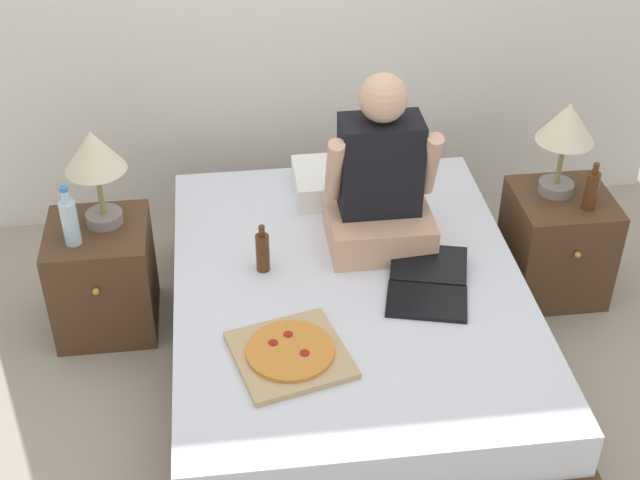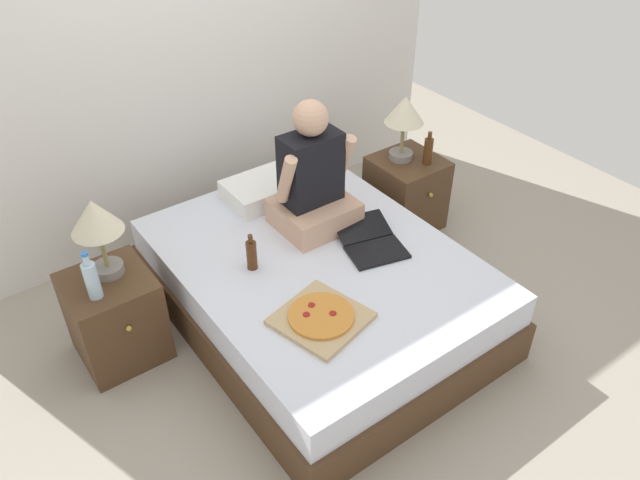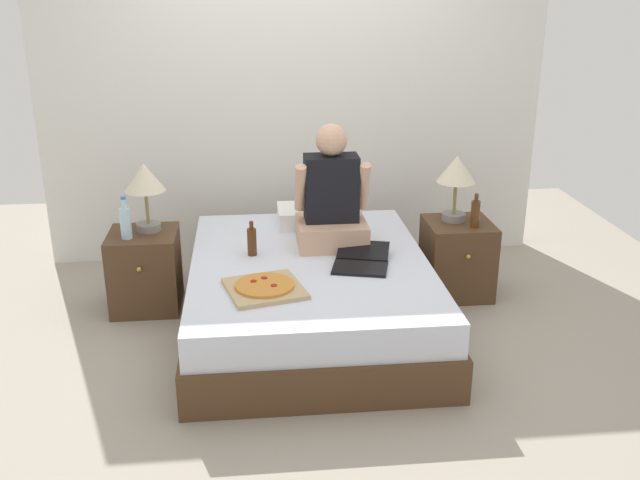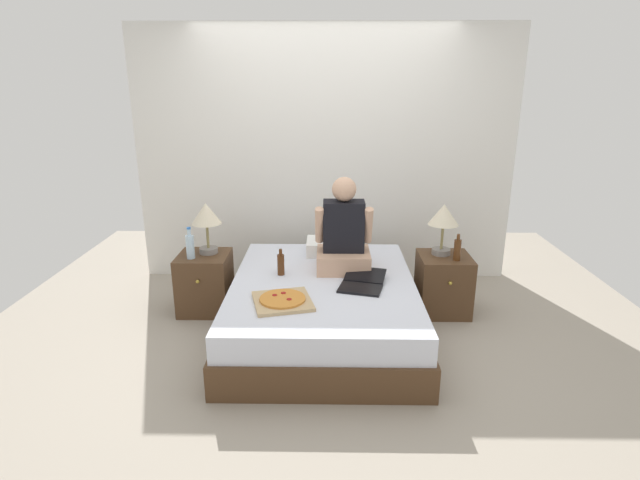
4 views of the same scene
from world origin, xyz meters
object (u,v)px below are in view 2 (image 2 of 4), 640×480
at_px(nightstand_right, 406,193).
at_px(pizza_box, 321,318).
at_px(person_seated, 313,182).
at_px(beer_bottle_on_bed, 252,254).
at_px(beer_bottle, 428,150).
at_px(water_bottle, 92,279).
at_px(nightstand_left, 115,317).
at_px(bed, 318,287).
at_px(laptop, 372,244).
at_px(lamp_on_right_nightstand, 404,114).
at_px(lamp_on_left_nightstand, 96,222).

xyz_separation_m(nightstand_right, pizza_box, (-1.34, -0.83, 0.21)).
distance_m(nightstand_right, pizza_box, 1.59).
relative_size(person_seated, pizza_box, 1.60).
height_order(nightstand_right, beer_bottle_on_bed, beer_bottle_on_bed).
height_order(beer_bottle, person_seated, person_seated).
bearing_deg(water_bottle, nightstand_left, 48.35).
xyz_separation_m(bed, laptop, (0.30, -0.11, 0.25)).
bearing_deg(water_bottle, bed, -15.82).
bearing_deg(nightstand_left, laptop, -21.04).
xyz_separation_m(bed, person_seated, (0.17, 0.28, 0.52)).
distance_m(pizza_box, beer_bottle_on_bed, 0.56).
height_order(laptop, beer_bottle_on_bed, beer_bottle_on_bed).
relative_size(lamp_on_right_nightstand, beer_bottle_on_bed, 2.05).
bearing_deg(beer_bottle_on_bed, laptop, -20.15).
relative_size(bed, beer_bottle, 8.43).
distance_m(lamp_on_right_nightstand, beer_bottle, 0.29).
relative_size(nightstand_right, person_seated, 0.67).
distance_m(water_bottle, person_seated, 1.31).
bearing_deg(nightstand_left, lamp_on_right_nightstand, 1.38).
bearing_deg(beer_bottle, nightstand_right, 125.01).
height_order(laptop, pizza_box, laptop).
relative_size(bed, water_bottle, 7.03).
bearing_deg(beer_bottle, nightstand_left, 177.38).
height_order(lamp_on_right_nightstand, pizza_box, lamp_on_right_nightstand).
bearing_deg(pizza_box, water_bottle, 138.77).
bearing_deg(beer_bottle_on_bed, person_seated, 16.49).
xyz_separation_m(beer_bottle, laptop, (-0.83, -0.42, -0.14)).
xyz_separation_m(water_bottle, person_seated, (1.30, -0.04, 0.11)).
bearing_deg(lamp_on_right_nightstand, laptop, -141.80).
xyz_separation_m(nightstand_left, person_seated, (1.22, -0.13, 0.48)).
distance_m(water_bottle, nightstand_right, 2.22).
bearing_deg(bed, lamp_on_right_nightstand, 24.23).
height_order(bed, water_bottle, water_bottle).
distance_m(bed, beer_bottle_on_bed, 0.49).
height_order(nightstand_left, person_seated, person_seated).
height_order(person_seated, laptop, person_seated).
bearing_deg(person_seated, beer_bottle_on_bed, -163.51).
bearing_deg(nightstand_left, beer_bottle_on_bed, -21.84).
distance_m(lamp_on_right_nightstand, beer_bottle_on_bed, 1.45).
height_order(person_seated, beer_bottle_on_bed, person_seated).
relative_size(lamp_on_right_nightstand, laptop, 0.94).
xyz_separation_m(nightstand_left, lamp_on_left_nightstand, (0.04, 0.05, 0.59)).
xyz_separation_m(nightstand_right, beer_bottle_on_bed, (-1.40, -0.28, 0.28)).
xyz_separation_m(nightstand_left, beer_bottle, (2.18, -0.10, 0.36)).
bearing_deg(lamp_on_left_nightstand, water_bottle, -130.60).
distance_m(person_seated, pizza_box, 0.88).
relative_size(bed, pizza_box, 3.99).
relative_size(nightstand_left, beer_bottle_on_bed, 2.37).
xyz_separation_m(lamp_on_left_nightstand, pizza_box, (0.73, -0.88, -0.38)).
height_order(nightstand_left, laptop, laptop).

